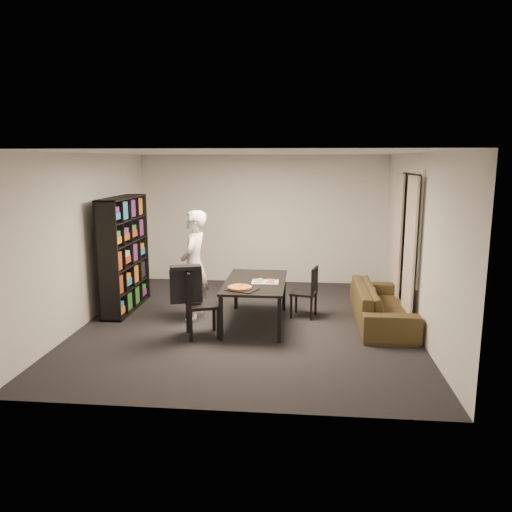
# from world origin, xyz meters

# --- Properties ---
(room) EXTENTS (5.01, 5.51, 2.61)m
(room) POSITION_xyz_m (0.00, 0.00, 1.30)
(room) COLOR black
(room) RESTS_ON ground
(window_pane) EXTENTS (0.02, 1.40, 1.60)m
(window_pane) POSITION_xyz_m (2.48, 0.60, 1.50)
(window_pane) COLOR black
(window_pane) RESTS_ON room
(window_frame) EXTENTS (0.03, 1.52, 1.72)m
(window_frame) POSITION_xyz_m (2.48, 0.60, 1.50)
(window_frame) COLOR white
(window_frame) RESTS_ON room
(curtain_left) EXTENTS (0.03, 0.70, 2.25)m
(curtain_left) POSITION_xyz_m (2.40, 0.08, 1.15)
(curtain_left) COLOR beige
(curtain_left) RESTS_ON room
(curtain_right) EXTENTS (0.03, 0.70, 2.25)m
(curtain_right) POSITION_xyz_m (2.40, 1.12, 1.15)
(curtain_right) COLOR beige
(curtain_right) RESTS_ON room
(bookshelf) EXTENTS (0.35, 1.50, 1.90)m
(bookshelf) POSITION_xyz_m (-2.16, 0.60, 0.95)
(bookshelf) COLOR black
(bookshelf) RESTS_ON room
(dining_table) EXTENTS (0.91, 1.63, 0.68)m
(dining_table) POSITION_xyz_m (0.11, 0.00, 0.62)
(dining_table) COLOR black
(dining_table) RESTS_ON room
(chair_left) EXTENTS (0.57, 0.57, 0.97)m
(chair_left) POSITION_xyz_m (-0.68, -0.64, 0.55)
(chair_left) COLOR black
(chair_left) RESTS_ON room
(chair_right) EXTENTS (0.46, 0.46, 0.82)m
(chair_right) POSITION_xyz_m (0.93, 0.42, 0.47)
(chair_right) COLOR black
(chair_right) RESTS_ON room
(draped_jacket) EXTENTS (0.47, 0.32, 0.54)m
(draped_jacket) POSITION_xyz_m (-0.80, -0.68, 0.80)
(draped_jacket) COLOR black
(draped_jacket) RESTS_ON chair_left
(person) EXTENTS (0.46, 0.66, 1.73)m
(person) POSITION_xyz_m (-0.87, 0.16, 0.87)
(person) COLOR silver
(person) RESTS_ON room
(baking_tray) EXTENTS (0.49, 0.45, 0.01)m
(baking_tray) POSITION_xyz_m (-0.02, -0.53, 0.69)
(baking_tray) COLOR black
(baking_tray) RESTS_ON dining_table
(pepperoni_pizza) EXTENTS (0.35, 0.35, 0.03)m
(pepperoni_pizza) POSITION_xyz_m (-0.06, -0.50, 0.71)
(pepperoni_pizza) COLOR #9D592D
(pepperoni_pizza) RESTS_ON dining_table
(kitchen_towel) EXTENTS (0.41, 0.31, 0.01)m
(kitchen_towel) POSITION_xyz_m (0.27, -0.06, 0.68)
(kitchen_towel) COLOR silver
(kitchen_towel) RESTS_ON dining_table
(pizza_slices) EXTENTS (0.42, 0.38, 0.01)m
(pizza_slices) POSITION_xyz_m (0.26, -0.03, 0.69)
(pizza_slices) COLOR gold
(pizza_slices) RESTS_ON dining_table
(sofa) EXTENTS (0.79, 2.03, 0.59)m
(sofa) POSITION_xyz_m (2.06, 0.22, 0.30)
(sofa) COLOR #382B16
(sofa) RESTS_ON room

